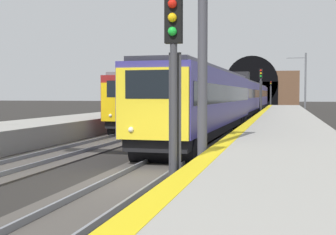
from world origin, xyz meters
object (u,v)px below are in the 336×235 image
at_px(railway_signal_far, 271,92).
at_px(train_adjacent_platform, 190,97).
at_px(catenary_mast_near, 305,83).
at_px(railway_signal_near, 174,81).
at_px(railway_signal_mid, 261,89).
at_px(train_main_approaching, 241,98).

bearing_deg(railway_signal_far, train_adjacent_platform, -8.87).
relative_size(train_adjacent_platform, catenary_mast_near, 5.25).
height_order(train_adjacent_platform, catenary_mast_near, catenary_mast_near).
bearing_deg(railway_signal_far, railway_signal_near, 0.00).
xyz_separation_m(train_adjacent_platform, catenary_mast_near, (14.07, -11.79, 1.69)).
height_order(railway_signal_near, catenary_mast_near, catenary_mast_near).
distance_m(railway_signal_mid, railway_signal_far, 39.60).
relative_size(railway_signal_near, railway_signal_far, 0.93).
xyz_separation_m(train_adjacent_platform, railway_signal_far, (43.89, -6.85, 0.71)).
distance_m(train_main_approaching, railway_signal_near, 37.35).
relative_size(train_main_approaching, railway_signal_mid, 12.04).
height_order(train_main_approaching, railway_signal_far, railway_signal_far).
bearing_deg(catenary_mast_near, train_adjacent_platform, 140.04).
bearing_deg(railway_signal_near, railway_signal_mid, -180.00).
xyz_separation_m(railway_signal_near, railway_signal_mid, (40.46, 0.00, 0.30)).
distance_m(railway_signal_near, railway_signal_far, 80.06).
bearing_deg(train_adjacent_platform, railway_signal_near, 10.36).
height_order(train_main_approaching, railway_signal_mid, railway_signal_mid).
bearing_deg(train_main_approaching, railway_signal_near, 3.82).
xyz_separation_m(train_adjacent_platform, railway_signal_near, (-36.16, -6.85, 0.62)).
relative_size(railway_signal_near, railway_signal_mid, 0.90).
xyz_separation_m(train_main_approaching, railway_signal_far, (42.75, -1.81, 0.74)).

